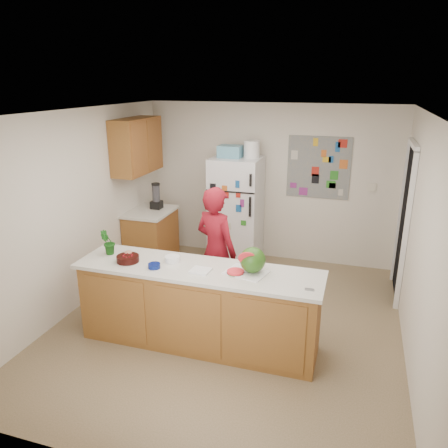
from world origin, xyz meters
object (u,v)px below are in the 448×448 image
(person, at_px, (216,251))
(cherry_bowl, at_px, (128,259))
(refrigerator, at_px, (236,211))
(watermelon, at_px, (253,260))

(person, height_order, cherry_bowl, person)
(cherry_bowl, bearing_deg, person, 48.81)
(refrigerator, height_order, cherry_bowl, refrigerator)
(cherry_bowl, bearing_deg, watermelon, 5.09)
(refrigerator, bearing_deg, person, -82.91)
(watermelon, height_order, cherry_bowl, watermelon)
(refrigerator, distance_m, watermelon, 2.48)
(watermelon, xyz_separation_m, cherry_bowl, (-1.38, -0.12, -0.11))
(refrigerator, relative_size, person, 1.04)
(person, xyz_separation_m, cherry_bowl, (-0.74, -0.85, 0.14))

